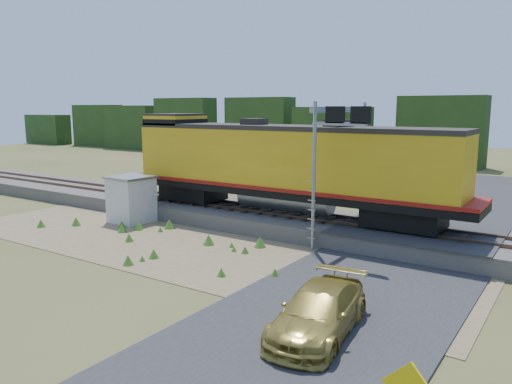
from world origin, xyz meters
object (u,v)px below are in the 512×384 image
Objects in this scene: locomotive at (280,164)px; shed at (131,199)px; signal_gantry at (342,137)px; car at (319,312)px.

locomotive is 7.46× the size of shed.
signal_gantry is at bearing 16.82° from shed.
shed reaches higher than car.
locomotive is 2.94× the size of signal_gantry.
locomotive is at bearing 170.09° from signal_gantry.
locomotive is at bearing 27.34° from shed.
shed is 0.56× the size of car.
car is (14.95, -6.77, -0.64)m from shed.
signal_gantry is 1.42× the size of car.
signal_gantry reaches higher than locomotive.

